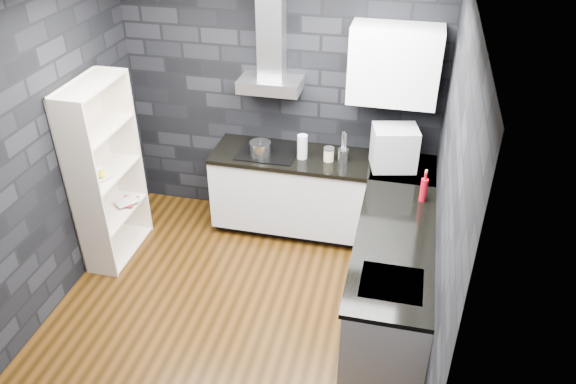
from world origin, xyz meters
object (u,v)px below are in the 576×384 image
at_px(utensil_crock, 343,155).
at_px(red_bottle, 424,190).
at_px(pot, 260,149).
at_px(storage_jar, 329,155).
at_px(bookshelf, 106,174).
at_px(appliance_garage, 394,148).
at_px(glass_vase, 302,147).
at_px(fruit_bowl, 100,176).

height_order(utensil_crock, red_bottle, red_bottle).
xyz_separation_m(pot, storage_jar, (0.67, 0.06, -0.01)).
xyz_separation_m(red_bottle, bookshelf, (-2.90, -0.20, -0.11)).
height_order(storage_jar, appliance_garage, appliance_garage).
height_order(glass_vase, red_bottle, glass_vase).
height_order(appliance_garage, bookshelf, bookshelf).
bearing_deg(glass_vase, fruit_bowl, -154.74).
distance_m(utensil_crock, fruit_bowl, 2.28).
bearing_deg(storage_jar, appliance_garage, -2.59).
xyz_separation_m(glass_vase, fruit_bowl, (-1.73, -0.82, -0.08)).
xyz_separation_m(appliance_garage, red_bottle, (0.30, -0.50, -0.12)).
xyz_separation_m(pot, fruit_bowl, (-1.32, -0.77, -0.04)).
distance_m(pot, red_bottle, 1.65).
distance_m(red_bottle, fruit_bowl, 2.92).
bearing_deg(bookshelf, appliance_garage, 26.57).
distance_m(appliance_garage, fruit_bowl, 2.73).
bearing_deg(utensil_crock, bookshelf, -160.89).
height_order(storage_jar, bookshelf, bookshelf).
distance_m(glass_vase, red_bottle, 1.28).
bearing_deg(utensil_crock, storage_jar, -175.03).
bearing_deg(glass_vase, bookshelf, -157.42).
distance_m(storage_jar, appliance_garage, 0.64).
distance_m(appliance_garage, bookshelf, 2.70).
relative_size(glass_vase, red_bottle, 1.14).
distance_m(glass_vase, fruit_bowl, 1.91).
xyz_separation_m(pot, red_bottle, (1.58, -0.47, 0.03)).
relative_size(glass_vase, bookshelf, 0.14).
distance_m(glass_vase, utensil_crock, 0.40).
xyz_separation_m(red_bottle, fruit_bowl, (-2.90, -0.30, -0.07)).
bearing_deg(pot, utensil_crock, 4.73).
height_order(utensil_crock, appliance_garage, appliance_garage).
distance_m(pot, glass_vase, 0.42).
bearing_deg(appliance_garage, glass_vase, 165.45).
xyz_separation_m(utensil_crock, fruit_bowl, (-2.13, -0.83, -0.03)).
bearing_deg(storage_jar, red_bottle, -29.92).
height_order(utensil_crock, bookshelf, bookshelf).
xyz_separation_m(storage_jar, utensil_crock, (0.14, 0.01, 0.01)).
bearing_deg(red_bottle, pot, 163.51).
height_order(glass_vase, storage_jar, glass_vase).
distance_m(appliance_garage, red_bottle, 0.59).
xyz_separation_m(storage_jar, appliance_garage, (0.61, -0.03, 0.16)).
xyz_separation_m(pot, appliance_garage, (1.29, 0.03, 0.15)).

